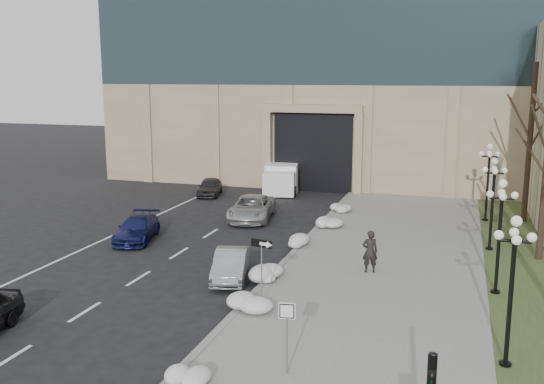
{
  "coord_description": "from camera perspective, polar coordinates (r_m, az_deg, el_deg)",
  "views": [
    {
      "loc": [
        6.63,
        -12.36,
        8.76
      ],
      "look_at": [
        -1.48,
        13.52,
        3.5
      ],
      "focal_mm": 40.0,
      "sensor_mm": 36.0,
      "label": 1
    }
  ],
  "objects": [
    {
      "name": "sidewalk",
      "position": [
        27.94,
        10.17,
        -7.35
      ],
      "size": [
        9.0,
        40.0,
        0.12
      ],
      "primitive_type": "cube",
      "color": "gray",
      "rests_on": "ground"
    },
    {
      "name": "curb",
      "position": [
        28.79,
        1.2,
        -6.6
      ],
      "size": [
        0.3,
        40.0,
        0.14
      ],
      "primitive_type": "cube",
      "color": "gray",
      "rests_on": "ground"
    },
    {
      "name": "grass_strip",
      "position": [
        27.97,
        23.62,
        -8.13
      ],
      "size": [
        4.0,
        40.0,
        0.1
      ],
      "primitive_type": "cube",
      "color": "#364924",
      "rests_on": "ground"
    },
    {
      "name": "car_b",
      "position": [
        26.55,
        -3.91,
        -6.86
      ],
      "size": [
        2.31,
        4.12,
        1.29
      ],
      "primitive_type": "imported",
      "rotation": [
        0.0,
        0.0,
        0.26
      ],
      "color": "#979A9E",
      "rests_on": "ground"
    },
    {
      "name": "car_c",
      "position": [
        33.36,
        -12.59,
        -3.4
      ],
      "size": [
        2.79,
        4.66,
        1.26
      ],
      "primitive_type": "imported",
      "rotation": [
        0.0,
        0.0,
        0.25
      ],
      "color": "#171C52",
      "rests_on": "ground"
    },
    {
      "name": "car_d",
      "position": [
        37.19,
        -1.93,
        -1.52
      ],
      "size": [
        3.18,
        5.49,
        1.44
      ],
      "primitive_type": "imported",
      "rotation": [
        0.0,
        0.0,
        0.16
      ],
      "color": "silver",
      "rests_on": "ground"
    },
    {
      "name": "car_e",
      "position": [
        44.88,
        -5.89,
        0.5
      ],
      "size": [
        2.4,
        4.04,
        1.29
      ],
      "primitive_type": "imported",
      "rotation": [
        0.0,
        0.0,
        0.24
      ],
      "color": "#302F34",
      "rests_on": "ground"
    },
    {
      "name": "pedestrian",
      "position": [
        27.29,
        9.2,
        -5.53
      ],
      "size": [
        0.81,
        0.66,
        1.91
      ],
      "primitive_type": "imported",
      "rotation": [
        0.0,
        0.0,
        3.48
      ],
      "color": "black",
      "rests_on": "sidewalk"
    },
    {
      "name": "box_truck",
      "position": [
        46.67,
        1.06,
        1.46
      ],
      "size": [
        3.46,
        7.07,
        2.15
      ],
      "rotation": [
        0.0,
        0.0,
        0.18
      ],
      "color": "white",
      "rests_on": "ground"
    },
    {
      "name": "one_way_sign",
      "position": [
        23.16,
        -0.67,
        -5.64
      ],
      "size": [
        0.96,
        0.39,
        2.59
      ],
      "rotation": [
        0.0,
        0.0,
        -0.23
      ],
      "color": "slate",
      "rests_on": "ground"
    },
    {
      "name": "keep_sign",
      "position": [
        17.93,
        1.41,
        -12.21
      ],
      "size": [
        0.5,
        0.13,
        2.32
      ],
      "rotation": [
        0.0,
        0.0,
        0.16
      ],
      "color": "slate",
      "rests_on": "ground"
    },
    {
      "name": "snow_clump_b",
      "position": [
        18.24,
        -8.26,
        -16.78
      ],
      "size": [
        1.1,
        1.6,
        0.36
      ],
      "primitive_type": "ellipsoid",
      "color": "silver",
      "rests_on": "sidewalk"
    },
    {
      "name": "snow_clump_c",
      "position": [
        22.8,
        -2.32,
        -10.81
      ],
      "size": [
        1.1,
        1.6,
        0.36
      ],
      "primitive_type": "ellipsoid",
      "color": "silver",
      "rests_on": "sidewalk"
    },
    {
      "name": "snow_clump_d",
      "position": [
        26.16,
        -0.19,
        -7.9
      ],
      "size": [
        1.1,
        1.6,
        0.36
      ],
      "primitive_type": "ellipsoid",
      "color": "silver",
      "rests_on": "sidewalk"
    },
    {
      "name": "snow_clump_e",
      "position": [
        30.8,
        2.83,
        -4.98
      ],
      "size": [
        1.1,
        1.6,
        0.36
      ],
      "primitive_type": "ellipsoid",
      "color": "silver",
      "rests_on": "sidewalk"
    },
    {
      "name": "snow_clump_f",
      "position": [
        34.83,
        5.16,
        -3.13
      ],
      "size": [
        1.1,
        1.6,
        0.36
      ],
      "primitive_type": "ellipsoid",
      "color": "silver",
      "rests_on": "sidewalk"
    },
    {
      "name": "snow_clump_g",
      "position": [
        38.99,
        6.3,
        -1.62
      ],
      "size": [
        1.1,
        1.6,
        0.36
      ],
      "primitive_type": "ellipsoid",
      "color": "silver",
      "rests_on": "sidewalk"
    },
    {
      "name": "lamppost_a",
      "position": [
        19.3,
        21.7,
        -6.97
      ],
      "size": [
        1.18,
        1.18,
        4.76
      ],
      "color": "black",
      "rests_on": "ground"
    },
    {
      "name": "lamppost_b",
      "position": [
        25.56,
        20.7,
        -2.6
      ],
      "size": [
        1.18,
        1.18,
        4.76
      ],
      "color": "black",
      "rests_on": "ground"
    },
    {
      "name": "lamppost_c",
      "position": [
        31.92,
        20.1,
        0.04
      ],
      "size": [
        1.18,
        1.18,
        4.76
      ],
      "color": "black",
      "rests_on": "ground"
    },
    {
      "name": "lamppost_d",
      "position": [
        38.32,
        19.7,
        1.8
      ],
      "size": [
        1.18,
        1.18,
        4.76
      ],
      "color": "black",
      "rests_on": "ground"
    },
    {
      "name": "tree_far",
      "position": [
        38.65,
        23.24,
        6.22
      ],
      "size": [
        3.2,
        3.2,
        9.5
      ],
      "color": "black",
      "rests_on": "ground"
    }
  ]
}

